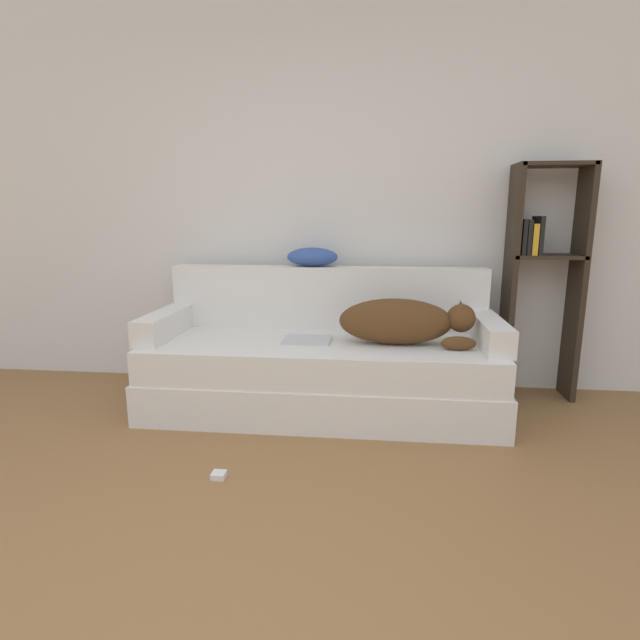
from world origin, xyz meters
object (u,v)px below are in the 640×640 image
object	(u,v)px
laptop	(308,340)
throw_pillow	(312,257)
dog	(403,322)
couch	(322,375)
bookshelf	(542,268)
power_adapter	(219,475)

from	to	relation	value
laptop	throw_pillow	xyz separation A→B (m)	(-0.02, 0.42, 0.48)
dog	couch	bearing A→B (deg)	174.81
laptop	bookshelf	world-z (taller)	bookshelf
bookshelf	power_adapter	world-z (taller)	bookshelf
laptop	bookshelf	xyz separation A→B (m)	(1.50, 0.44, 0.42)
couch	power_adapter	bearing A→B (deg)	-113.30
laptop	throw_pillow	bearing A→B (deg)	94.03
throw_pillow	bookshelf	xyz separation A→B (m)	(1.52, 0.02, -0.06)
laptop	power_adapter	distance (m)	1.04
laptop	power_adapter	bearing A→B (deg)	-108.00
dog	bookshelf	xyz separation A→B (m)	(0.92, 0.45, 0.28)
power_adapter	couch	bearing A→B (deg)	66.70
throw_pillow	bookshelf	size ratio (longest dim) A/B	0.23
dog	power_adapter	bearing A→B (deg)	-135.72
couch	laptop	bearing A→B (deg)	-158.54
dog	laptop	distance (m)	0.60
dog	laptop	size ratio (longest dim) A/B	2.75
bookshelf	power_adapter	xyz separation A→B (m)	(-1.81, -1.32, -0.87)
throw_pillow	bookshelf	world-z (taller)	bookshelf
couch	laptop	xyz separation A→B (m)	(-0.09, -0.03, 0.24)
couch	power_adapter	world-z (taller)	couch
throw_pillow	bookshelf	bearing A→B (deg)	0.87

